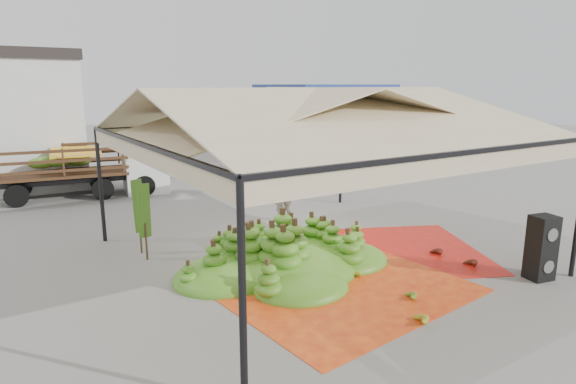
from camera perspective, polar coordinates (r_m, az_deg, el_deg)
ground at (r=11.78m, az=3.15°, el=-7.64°), size 90.00×90.00×0.00m
canopy_tent at (r=11.08m, az=3.36°, el=8.58°), size 8.10×8.10×4.00m
building_tan at (r=27.53m, az=4.29°, el=8.38°), size 6.30×5.30×4.10m
tarp_left at (r=10.26m, az=5.52°, el=-10.81°), size 5.09×4.89×0.01m
tarp_right at (r=12.53m, az=13.27°, el=-6.68°), size 5.05×5.14×0.01m
banana_heap at (r=10.78m, az=0.38°, el=-6.40°), size 5.83×5.05×1.12m
hand_yellow_a at (r=8.91m, az=15.04°, el=-14.21°), size 0.62×0.57×0.23m
hand_yellow_b at (r=10.57m, az=7.82°, el=-9.64°), size 0.50×0.47×0.18m
hand_red_a at (r=12.33m, az=16.95°, el=-6.70°), size 0.57×0.49×0.23m
hand_red_b at (r=11.85m, az=20.64°, el=-7.79°), size 0.51×0.43×0.22m
hand_green at (r=9.79m, az=13.96°, el=-11.71°), size 0.55×0.52×0.20m
hanging_bunches at (r=10.77m, az=12.02°, el=4.58°), size 4.74×0.24×0.20m
speaker_stack at (r=11.57m, az=27.84°, el=-5.85°), size 0.59×0.54×1.40m
banana_leaves at (r=12.22m, az=-17.69°, el=-7.48°), size 0.96×1.36×3.70m
vendor at (r=14.58m, az=-0.55°, el=-0.17°), size 0.72×0.58×1.71m
truck_left at (r=19.36m, az=-22.15°, el=3.18°), size 5.99×2.80×1.98m
truck_right at (r=22.98m, az=0.77°, el=5.70°), size 6.54×3.41×2.14m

